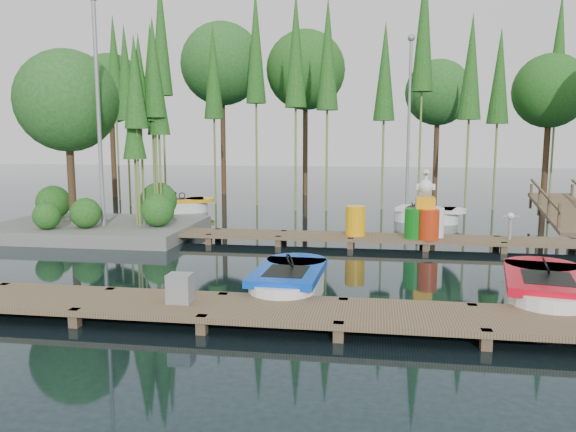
# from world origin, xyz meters

# --- Properties ---
(ground_plane) EXTENTS (90.00, 90.00, 0.00)m
(ground_plane) POSITION_xyz_m (0.00, 0.00, 0.00)
(ground_plane) COLOR #19282E
(near_dock) EXTENTS (18.00, 1.50, 0.50)m
(near_dock) POSITION_xyz_m (0.00, -4.50, 0.23)
(near_dock) COLOR brown
(near_dock) RESTS_ON ground
(far_dock) EXTENTS (15.00, 1.20, 0.50)m
(far_dock) POSITION_xyz_m (1.00, 2.50, 0.23)
(far_dock) COLOR brown
(far_dock) RESTS_ON ground
(island) EXTENTS (6.20, 4.20, 6.75)m
(island) POSITION_xyz_m (-6.30, 3.29, 3.18)
(island) COLOR slate
(island) RESTS_ON ground
(tree_screen) EXTENTS (34.42, 18.53, 10.31)m
(tree_screen) POSITION_xyz_m (-2.04, 10.60, 6.12)
(tree_screen) COLOR #422F1C
(tree_screen) RESTS_ON ground
(lamp_island) EXTENTS (0.30, 0.30, 7.25)m
(lamp_island) POSITION_xyz_m (-5.50, 2.50, 4.26)
(lamp_island) COLOR gray
(lamp_island) RESTS_ON ground
(lamp_rear) EXTENTS (0.30, 0.30, 7.25)m
(lamp_rear) POSITION_xyz_m (4.00, 11.00, 4.26)
(lamp_rear) COLOR gray
(lamp_rear) RESTS_ON ground
(ramp) EXTENTS (1.50, 3.94, 1.49)m
(ramp) POSITION_xyz_m (9.00, 6.50, 0.59)
(ramp) COLOR brown
(ramp) RESTS_ON ground
(boat_blue) EXTENTS (1.34, 2.78, 0.92)m
(boat_blue) POSITION_xyz_m (1.05, -2.89, 0.27)
(boat_blue) COLOR white
(boat_blue) RESTS_ON ground
(boat_red) EXTENTS (1.88, 3.20, 1.01)m
(boat_red) POSITION_xyz_m (5.73, -2.89, 0.29)
(boat_red) COLOR white
(boat_red) RESTS_ON ground
(boat_yellow_far) EXTENTS (2.89, 2.04, 1.32)m
(boat_yellow_far) POSITION_xyz_m (-5.27, 8.60, 0.28)
(boat_yellow_far) COLOR white
(boat_yellow_far) RESTS_ON ground
(boat_white_far) EXTENTS (2.80, 1.86, 1.22)m
(boat_white_far) POSITION_xyz_m (4.54, 7.35, 0.27)
(boat_white_far) COLOR white
(boat_white_far) RESTS_ON ground
(utility_cabinet) EXTENTS (0.40, 0.34, 0.49)m
(utility_cabinet) POSITION_xyz_m (-0.57, -4.50, 0.55)
(utility_cabinet) COLOR gray
(utility_cabinet) RESTS_ON near_dock
(yellow_barrel) EXTENTS (0.56, 0.56, 0.84)m
(yellow_barrel) POSITION_xyz_m (2.13, 2.50, 0.72)
(yellow_barrel) COLOR #FFA80D
(yellow_barrel) RESTS_ON far_dock
(drum_cluster) EXTENTS (1.10, 1.01, 1.90)m
(drum_cluster) POSITION_xyz_m (4.05, 2.35, 0.86)
(drum_cluster) COLOR #0C6F14
(drum_cluster) RESTS_ON far_dock
(seagull_post) EXTENTS (0.46, 0.25, 0.74)m
(seagull_post) POSITION_xyz_m (6.31, 2.50, 0.80)
(seagull_post) COLOR gray
(seagull_post) RESTS_ON far_dock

